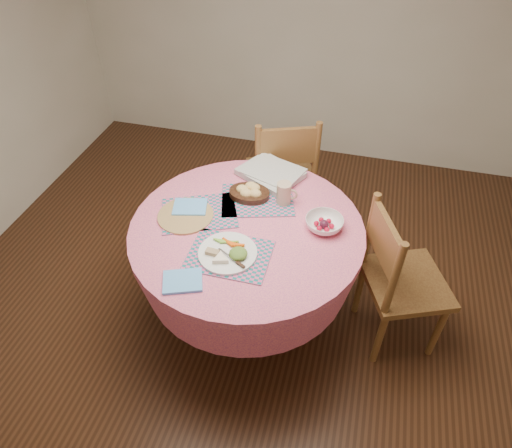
# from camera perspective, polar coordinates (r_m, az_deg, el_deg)

# --- Properties ---
(ground) EXTENTS (4.00, 4.00, 0.00)m
(ground) POSITION_cam_1_polar(r_m,az_deg,el_deg) (2.95, -0.96, -11.15)
(ground) COLOR #331C0F
(ground) RESTS_ON ground
(room_envelope) EXTENTS (4.01, 4.01, 2.71)m
(room_envelope) POSITION_cam_1_polar(r_m,az_deg,el_deg) (1.88, -1.59, 21.91)
(room_envelope) COLOR silver
(room_envelope) RESTS_ON ground
(dining_table) EXTENTS (1.24, 1.24, 0.75)m
(dining_table) POSITION_cam_1_polar(r_m,az_deg,el_deg) (2.53, -1.10, -3.58)
(dining_table) COLOR pink
(dining_table) RESTS_ON ground
(chair_right) EXTENTS (0.56, 0.57, 0.95)m
(chair_right) POSITION_cam_1_polar(r_m,az_deg,el_deg) (2.60, 17.31, -6.47)
(chair_right) COLOR brown
(chair_right) RESTS_ON ground
(chair_back) EXTENTS (0.58, 0.57, 0.98)m
(chair_back) POSITION_cam_1_polar(r_m,az_deg,el_deg) (3.17, 3.33, 6.20)
(chair_back) COLOR brown
(chair_back) RESTS_ON ground
(placemat_front) EXTENTS (0.40, 0.30, 0.01)m
(placemat_front) POSITION_cam_1_polar(r_m,az_deg,el_deg) (2.24, -3.35, -3.90)
(placemat_front) COLOR #13696E
(placemat_front) RESTS_ON dining_table
(placemat_left) EXTENTS (0.49, 0.43, 0.01)m
(placemat_left) POSITION_cam_1_polar(r_m,az_deg,el_deg) (2.49, -7.10, 1.39)
(placemat_left) COLOR #13696E
(placemat_left) RESTS_ON dining_table
(placemat_back) EXTENTS (0.47, 0.40, 0.01)m
(placemat_back) POSITION_cam_1_polar(r_m,az_deg,el_deg) (2.56, 0.20, 3.06)
(placemat_back) COLOR #13696E
(placemat_back) RESTS_ON dining_table
(wicker_trivet) EXTENTS (0.30, 0.30, 0.01)m
(wicker_trivet) POSITION_cam_1_polar(r_m,az_deg,el_deg) (2.48, -8.80, 1.04)
(wicker_trivet) COLOR #AD884B
(wicker_trivet) RESTS_ON dining_table
(napkin_near) EXTENTS (0.22, 0.20, 0.01)m
(napkin_near) POSITION_cam_1_polar(r_m,az_deg,el_deg) (2.15, -9.16, -7.06)
(napkin_near) COLOR #5FA9F5
(napkin_near) RESTS_ON dining_table
(napkin_far) EXTENTS (0.21, 0.18, 0.01)m
(napkin_far) POSITION_cam_1_polar(r_m,az_deg,el_deg) (2.52, -8.25, 2.11)
(napkin_far) COLOR #5FA9F5
(napkin_far) RESTS_ON placemat_left
(dinner_plate) EXTENTS (0.29, 0.29, 0.05)m
(dinner_plate) POSITION_cam_1_polar(r_m,az_deg,el_deg) (2.23, -3.46, -3.61)
(dinner_plate) COLOR white
(dinner_plate) RESTS_ON placemat_front
(bread_bowl) EXTENTS (0.23, 0.23, 0.08)m
(bread_bowl) POSITION_cam_1_polar(r_m,az_deg,el_deg) (2.56, -0.82, 4.06)
(bread_bowl) COLOR black
(bread_bowl) RESTS_ON placemat_back
(latte_mug) EXTENTS (0.12, 0.08, 0.13)m
(latte_mug) POSITION_cam_1_polar(r_m,az_deg,el_deg) (2.50, 3.57, 3.87)
(latte_mug) COLOR tan
(latte_mug) RESTS_ON placemat_back
(fruit_bowl) EXTENTS (0.25, 0.25, 0.06)m
(fruit_bowl) POSITION_cam_1_polar(r_m,az_deg,el_deg) (2.39, 8.51, 0.04)
(fruit_bowl) COLOR white
(fruit_bowl) RESTS_ON dining_table
(newspaper_stack) EXTENTS (0.43, 0.40, 0.04)m
(newspaper_stack) POSITION_cam_1_polar(r_m,az_deg,el_deg) (2.72, 1.87, 6.42)
(newspaper_stack) COLOR silver
(newspaper_stack) RESTS_ON dining_table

